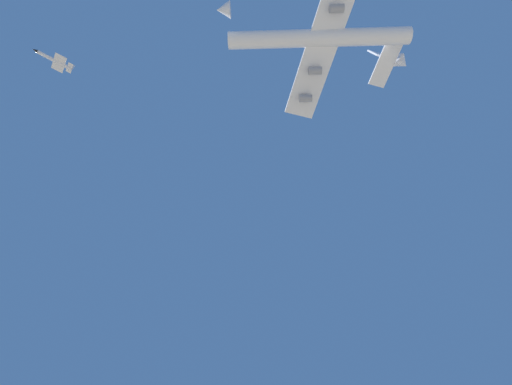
# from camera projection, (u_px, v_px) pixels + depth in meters

# --- Properties ---
(carrier_jet) EXTENTS (76.07, 58.37, 24.08)m
(carrier_jet) POSITION_uv_depth(u_px,v_px,m) (322.00, 39.00, 130.66)
(carrier_jet) COLOR white
(chase_jet_left_wing) EXTENTS (15.22, 8.17, 4.00)m
(chase_jet_left_wing) POSITION_uv_depth(u_px,v_px,m) (55.00, 61.00, 140.58)
(chase_jet_left_wing) COLOR silver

